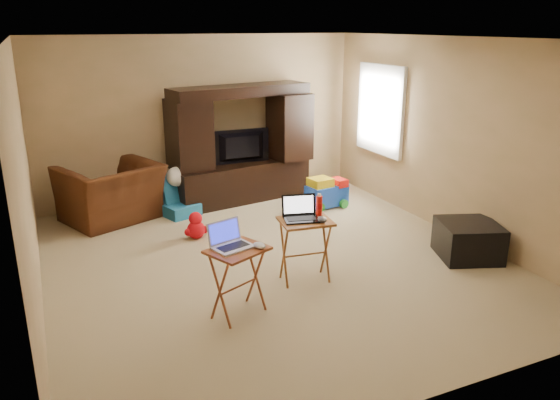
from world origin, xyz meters
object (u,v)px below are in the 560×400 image
ottoman (468,240)px  laptop_left (233,236)px  entertainment_center (242,144)px  push_toy (327,192)px  television (243,147)px  recliner (111,193)px  laptop_right (301,209)px  tray_table_left (238,282)px  mouse_right (322,219)px  water_bottle (319,206)px  tray_table_right (305,251)px  plush_toy (196,225)px  child_rocker (180,195)px  mouse_left (259,245)px

ottoman → laptop_left: 3.03m
entertainment_center → push_toy: bearing=-48.2°
television → recliner: (-1.99, -0.09, -0.45)m
ottoman → laptop_right: (-2.08, 0.26, 0.60)m
entertainment_center → tray_table_left: entertainment_center is taller
push_toy → mouse_right: (-1.29, -2.22, 0.48)m
mouse_right → water_bottle: size_ratio=0.66×
laptop_right → push_toy: bearing=68.8°
tray_table_right → laptop_right: size_ratio=1.91×
plush_toy → tray_table_right: size_ratio=0.52×
entertainment_center → mouse_right: size_ratio=15.51×
entertainment_center → laptop_left: size_ratio=6.15×
laptop_left → ottoman: bearing=-13.8°
television → laptop_right: 2.90m
ottoman → plush_toy: bearing=145.7°
child_rocker → laptop_right: laptop_right is taller
ottoman → tray_table_right: size_ratio=0.96×
child_rocker → mouse_left: mouse_left is taller
television → entertainment_center: bearing=-88.9°
television → mouse_right: 3.02m
child_rocker → mouse_right: bearing=-92.1°
push_toy → mouse_left: size_ratio=4.57×
child_rocker → push_toy: (2.12, -0.52, -0.07)m
plush_toy → tray_table_left: size_ratio=0.54×
entertainment_center → laptop_right: (-0.43, -2.92, -0.08)m
recliner → ottoman: size_ratio=1.86×
laptop_left → child_rocker: bearing=69.3°
plush_toy → push_toy: size_ratio=0.58×
plush_toy → push_toy: bearing=11.6°
entertainment_center → ottoman: bearing=-71.8°
entertainment_center → child_rocker: (-1.08, -0.32, -0.58)m
child_rocker → plush_toy: (-0.04, -0.96, -0.13)m
laptop_right → mouse_left: laptop_right is taller
entertainment_center → television: size_ratio=2.41×
plush_toy → tray_table_left: 2.06m
child_rocker → water_bottle: bearing=-89.4°
mouse_right → laptop_left: bearing=-167.1°
television → water_bottle: size_ratio=4.25×
child_rocker → mouse_right: mouse_right is taller
mouse_left → plush_toy: bearing=90.6°
laptop_left → mouse_right: 1.09m
plush_toy → water_bottle: 1.93m
mouse_right → tray_table_left: bearing=-165.2°
television → laptop_right: size_ratio=2.50×
laptop_left → plush_toy: bearing=68.3°
child_rocker → tray_table_right: tray_table_right is taller
laptop_right → mouse_right: bearing=-25.5°
television → push_toy: size_ratio=1.44×
entertainment_center → tray_table_right: 3.01m
push_toy → water_bottle: bearing=-129.3°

